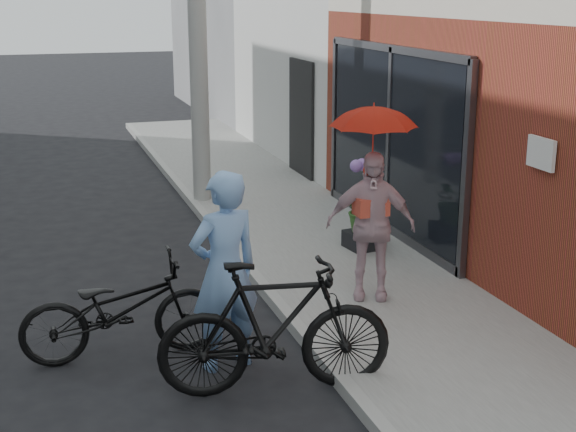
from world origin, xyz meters
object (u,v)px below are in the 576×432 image
bike_right (275,328)px  kimono_woman (370,225)px  bike_left (121,309)px  planter (363,240)px  officer (225,271)px

bike_right → kimono_woman: (1.53, 1.53, 0.32)m
bike_left → bike_right: (1.15, -1.09, 0.11)m
bike_left → bike_right: 1.59m
kimono_woman → planter: size_ratio=3.87×
bike_left → kimono_woman: bearing=-79.6°
bike_right → officer: bearing=34.0°
bike_left → planter: 3.87m
officer → bike_left: size_ratio=1.00×
officer → bike_left: officer is taller
officer → kimono_woman: (1.81, 0.92, 0.00)m
kimono_woman → planter: 1.83m
officer → planter: bearing=-149.0°
bike_right → planter: bike_right is taller
officer → bike_right: officer is taller
bike_left → planter: (3.29, 2.02, -0.25)m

